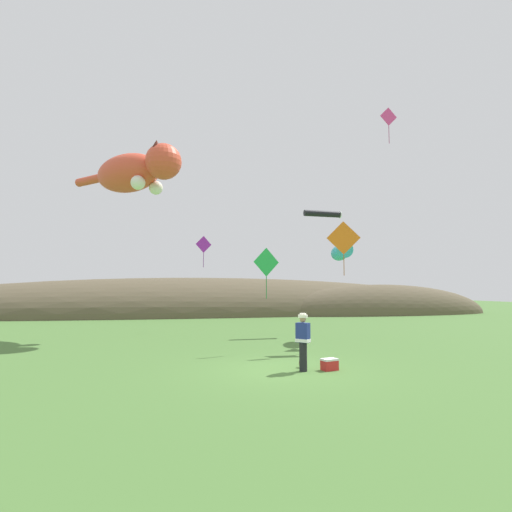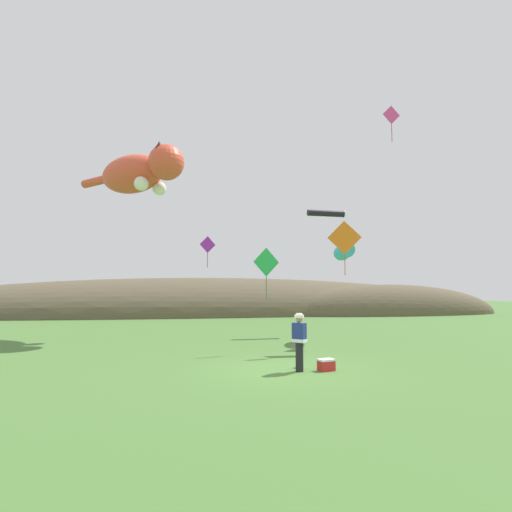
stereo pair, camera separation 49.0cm
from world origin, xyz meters
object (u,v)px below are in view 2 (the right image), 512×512
(kite_fish_windsock, at_px, (343,252))
(kite_diamond_violet, at_px, (208,245))
(picnic_cooler, at_px, (326,365))
(festival_attendant, at_px, (299,340))
(kite_tube_streamer, at_px, (327,213))
(kite_giant_cat, at_px, (139,173))
(kite_diamond_pink, at_px, (391,115))
(kite_diamond_orange, at_px, (344,238))
(kite_diamond_green, at_px, (266,263))
(kite_spool, at_px, (299,364))

(kite_fish_windsock, relative_size, kite_diamond_violet, 1.52)
(picnic_cooler, bearing_deg, festival_attendant, 177.79)
(kite_diamond_violet, bearing_deg, kite_tube_streamer, -24.41)
(kite_giant_cat, xyz_separation_m, kite_diamond_pink, (12.32, -5.26, 2.05))
(kite_diamond_orange, bearing_deg, kite_fish_windsock, 68.23)
(picnic_cooler, distance_m, kite_diamond_orange, 6.50)
(kite_giant_cat, relative_size, kite_fish_windsock, 2.10)
(picnic_cooler, distance_m, kite_diamond_green, 5.42)
(kite_tube_streamer, xyz_separation_m, kite_diamond_pink, (1.65, -4.52, 4.07))
(kite_diamond_pink, distance_m, kite_diamond_orange, 7.12)
(kite_diamond_orange, bearing_deg, kite_spool, -132.66)
(kite_diamond_violet, bearing_deg, kite_diamond_orange, -59.53)
(kite_spool, relative_size, kite_diamond_green, 0.11)
(kite_diamond_pink, bearing_deg, kite_diamond_orange, -157.58)
(kite_diamond_orange, bearing_deg, kite_diamond_green, 178.44)
(kite_fish_windsock, bearing_deg, festival_attendant, -123.65)
(kite_spool, height_order, kite_diamond_orange, kite_diamond_orange)
(kite_spool, bearing_deg, festival_attendant, -105.28)
(kite_fish_windsock, bearing_deg, kite_diamond_pink, -28.55)
(kite_fish_windsock, height_order, kite_diamond_orange, kite_diamond_orange)
(festival_attendant, distance_m, kite_diamond_orange, 6.36)
(kite_diamond_pink, xyz_separation_m, kite_diamond_orange, (-3.13, -1.29, -6.27))
(picnic_cooler, distance_m, kite_diamond_violet, 14.06)
(picnic_cooler, distance_m, kite_diamond_pink, 13.24)
(kite_diamond_green, distance_m, kite_diamond_violet, 9.07)
(picnic_cooler, relative_size, kite_diamond_orange, 0.24)
(kite_diamond_pink, relative_size, kite_diamond_orange, 0.78)
(kite_diamond_green, bearing_deg, kite_tube_streamer, 49.41)
(kite_diamond_pink, xyz_separation_m, kite_diamond_violet, (-8.33, 7.55, -5.74))
(picnic_cooler, height_order, kite_diamond_pink, kite_diamond_pink)
(kite_diamond_orange, bearing_deg, kite_diamond_violet, 120.47)
(kite_giant_cat, height_order, kite_fish_windsock, kite_giant_cat)
(kite_spool, distance_m, kite_diamond_orange, 6.51)
(kite_fish_windsock, bearing_deg, kite_diamond_orange, -111.77)
(kite_spool, distance_m, kite_tube_streamer, 12.33)
(kite_tube_streamer, distance_m, kite_diamond_green, 8.21)
(kite_fish_windsock, bearing_deg, kite_giant_cat, 158.10)
(kite_diamond_pink, bearing_deg, kite_giant_cat, 156.89)
(kite_spool, height_order, picnic_cooler, picnic_cooler)
(kite_giant_cat, height_order, kite_diamond_green, kite_giant_cat)
(kite_diamond_green, xyz_separation_m, kite_diamond_violet, (-1.78, 8.74, 1.63))
(kite_fish_windsock, distance_m, kite_diamond_orange, 2.67)
(kite_spool, relative_size, kite_diamond_orange, 0.10)
(kite_spool, xyz_separation_m, picnic_cooler, (0.70, -0.58, 0.06))
(kite_diamond_green, relative_size, kite_diamond_pink, 1.15)
(kite_diamond_pink, height_order, kite_diamond_violet, kite_diamond_pink)
(kite_diamond_green, relative_size, kite_diamond_violet, 1.07)
(festival_attendant, height_order, kite_diamond_pink, kite_diamond_pink)
(picnic_cooler, height_order, kite_giant_cat, kite_giant_cat)
(kite_diamond_pink, bearing_deg, festival_attendant, -140.74)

